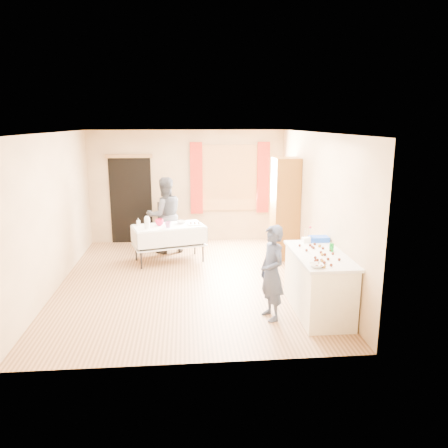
{
  "coord_description": "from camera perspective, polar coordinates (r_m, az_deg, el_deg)",
  "views": [
    {
      "loc": [
        -0.03,
        -7.39,
        2.77
      ],
      "look_at": [
        0.62,
        0.0,
        1.03
      ],
      "focal_mm": 35.0,
      "sensor_mm": 36.0,
      "label": 1
    }
  ],
  "objects": [
    {
      "name": "woman",
      "position": [
        9.45,
        -7.72,
        1.14
      ],
      "size": [
        1.16,
        1.08,
        1.64
      ],
      "primitive_type": "imported",
      "rotation": [
        0.0,
        0.0,
        3.45
      ],
      "color": "black",
      "rests_on": "floor"
    },
    {
      "name": "small_bowl",
      "position": [
        8.95,
        -5.58,
        0.25
      ],
      "size": [
        0.28,
        0.28,
        0.06
      ],
      "primitive_type": "imported",
      "rotation": [
        0.0,
        0.0,
        0.29
      ],
      "color": "white",
      "rests_on": "party_table"
    },
    {
      "name": "girl",
      "position": [
        6.25,
        6.28,
        -6.35
      ],
      "size": [
        0.68,
        0.59,
        1.38
      ],
      "primitive_type": "imported",
      "rotation": [
        0.0,
        0.0,
        -1.3
      ],
      "color": "#242C46",
      "rests_on": "floor"
    },
    {
      "name": "foam_block",
      "position": [
        7.04,
        10.8,
        -2.06
      ],
      "size": [
        0.17,
        0.12,
        0.08
      ],
      "primitive_type": "cube",
      "rotation": [
        0.0,
        0.0,
        0.18
      ],
      "color": "white",
      "rests_on": "counter"
    },
    {
      "name": "door_lintel",
      "position": [
        10.2,
        -12.34,
        8.66
      ],
      "size": [
        1.05,
        0.06,
        0.08
      ],
      "primitive_type": "cube",
      "color": "olive",
      "rests_on": "wall_back"
    },
    {
      "name": "pitcher",
      "position": [
        8.58,
        -10.0,
        0.11
      ],
      "size": [
        0.15,
        0.15,
        0.22
      ],
      "primitive_type": "cylinder",
      "rotation": [
        0.0,
        0.0,
        0.57
      ],
      "color": "silver",
      "rests_on": "party_table"
    },
    {
      "name": "soda_can",
      "position": [
        6.63,
        13.87,
        -2.97
      ],
      "size": [
        0.08,
        0.08,
        0.12
      ],
      "primitive_type": "cylinder",
      "rotation": [
        0.0,
        0.0,
        0.16
      ],
      "color": "#0E8223",
      "rests_on": "counter"
    },
    {
      "name": "cake_balls",
      "position": [
        6.36,
        12.51,
        -3.96
      ],
      "size": [
        0.49,
        1.12,
        0.04
      ],
      "color": "#3F2314",
      "rests_on": "counter"
    },
    {
      "name": "party_table",
      "position": [
        8.88,
        -7.19,
        -2.09
      ],
      "size": [
        1.55,
        1.08,
        0.75
      ],
      "rotation": [
        0.0,
        0.0,
        0.27
      ],
      "color": "black",
      "rests_on": "floor"
    },
    {
      "name": "counter",
      "position": [
        6.64,
        12.23,
        -7.57
      ],
      "size": [
        0.73,
        1.53,
        0.91
      ],
      "color": "#F0E8CC",
      "rests_on": "floor"
    },
    {
      "name": "floor",
      "position": [
        7.9,
        -4.54,
        -7.49
      ],
      "size": [
        4.5,
        5.5,
        0.02
      ],
      "primitive_type": "cube",
      "color": "#9E7047",
      "rests_on": "ground"
    },
    {
      "name": "blue_basket",
      "position": [
        7.13,
        12.28,
        -1.92
      ],
      "size": [
        0.31,
        0.21,
        0.08
      ],
      "primitive_type": "cube",
      "rotation": [
        0.0,
        0.0,
        -0.03
      ],
      "color": "blue",
      "rests_on": "counter"
    },
    {
      "name": "chair",
      "position": [
        9.97,
        -7.26,
        -1.26
      ],
      "size": [
        0.48,
        0.48,
        1.01
      ],
      "rotation": [
        0.0,
        0.0,
        0.18
      ],
      "color": "black",
      "rests_on": "floor"
    },
    {
      "name": "wall_right",
      "position": [
        7.88,
        11.96,
        2.13
      ],
      "size": [
        0.02,
        5.5,
        2.6
      ],
      "primitive_type": "cube",
      "color": "tan",
      "rests_on": "floor"
    },
    {
      "name": "curtain_left",
      "position": [
        10.14,
        -3.62,
        5.96
      ],
      "size": [
        0.28,
        0.06,
        1.65
      ],
      "primitive_type": "cube",
      "color": "#A32215",
      "rests_on": "wall_back"
    },
    {
      "name": "cup_rainbow",
      "position": [
        8.62,
        -7.34,
        -0.1
      ],
      "size": [
        0.18,
        0.18,
        0.11
      ],
      "primitive_type": "imported",
      "rotation": [
        0.0,
        0.0,
        0.24
      ],
      "color": "red",
      "rests_on": "party_table"
    },
    {
      "name": "wall_back",
      "position": [
        10.26,
        -4.85,
        4.89
      ],
      "size": [
        4.5,
        0.02,
        2.6
      ],
      "primitive_type": "cube",
      "color": "tan",
      "rests_on": "floor"
    },
    {
      "name": "bottle",
      "position": [
        8.87,
        -11.11,
        0.27
      ],
      "size": [
        0.1,
        0.1,
        0.15
      ],
      "primitive_type": "imported",
      "rotation": [
        0.0,
        0.0,
        0.23
      ],
      "color": "white",
      "rests_on": "party_table"
    },
    {
      "name": "wall_front",
      "position": [
        4.86,
        -4.45,
        -4.49
      ],
      "size": [
        4.5,
        0.02,
        2.6
      ],
      "primitive_type": "cube",
      "color": "tan",
      "rests_on": "floor"
    },
    {
      "name": "window_frame",
      "position": [
        10.24,
        0.76,
        6.05
      ],
      "size": [
        1.32,
        0.06,
        1.52
      ],
      "primitive_type": "cube",
      "color": "olive",
      "rests_on": "wall_back"
    },
    {
      "name": "cup_red",
      "position": [
        8.82,
        -8.43,
        0.22
      ],
      "size": [
        0.18,
        0.18,
        0.13
      ],
      "primitive_type": "imported",
      "rotation": [
        0.0,
        0.0,
        -0.05
      ],
      "color": "#BA1036",
      "rests_on": "party_table"
    },
    {
      "name": "doorway",
      "position": [
        10.35,
        -12.04,
        3.04
      ],
      "size": [
        0.95,
        0.04,
        2.0
      ],
      "primitive_type": "cube",
      "color": "black",
      "rests_on": "floor"
    },
    {
      "name": "mixing_bowl",
      "position": [
        5.88,
        11.95,
        -5.32
      ],
      "size": [
        0.21,
        0.21,
        0.05
      ],
      "primitive_type": "imported",
      "rotation": [
        0.0,
        0.0,
        -0.05
      ],
      "color": "white",
      "rests_on": "counter"
    },
    {
      "name": "cabinet",
      "position": [
        9.04,
        7.97,
        2.01
      ],
      "size": [
        0.5,
        0.6,
        2.08
      ],
      "primitive_type": "cube",
      "color": "brown",
      "rests_on": "floor"
    },
    {
      "name": "window_pane",
      "position": [
        10.23,
        0.77,
        6.04
      ],
      "size": [
        1.2,
        0.02,
        1.4
      ],
      "primitive_type": "cube",
      "color": "white",
      "rests_on": "wall_back"
    },
    {
      "name": "curtain_right",
      "position": [
        10.3,
        5.13,
        6.04
      ],
      "size": [
        0.28,
        0.06,
        1.65
      ],
      "primitive_type": "cube",
      "color": "#A32215",
      "rests_on": "wall_back"
    },
    {
      "name": "ceiling",
      "position": [
        7.39,
        -4.92,
        11.89
      ],
      "size": [
        4.5,
        5.5,
        0.02
      ],
      "primitive_type": "cube",
      "color": "white",
      "rests_on": "floor"
    },
    {
      "name": "pastry_tray",
      "position": [
        8.83,
        -3.82,
        -0.02
      ],
      "size": [
        0.3,
        0.23,
        0.02
      ],
      "primitive_type": "cube",
      "rotation": [
        0.0,
        0.0,
        0.12
      ],
      "color": "white",
      "rests_on": "party_table"
    },
    {
      "name": "wall_left",
      "position": [
        7.86,
        -21.44,
        1.47
      ],
      "size": [
        0.02,
        5.5,
        2.6
      ],
      "primitive_type": "cube",
      "color": "tan",
      "rests_on": "floor"
    }
  ]
}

